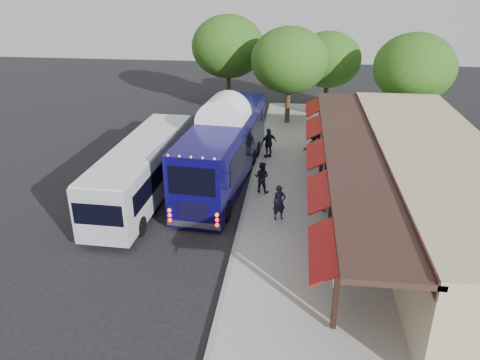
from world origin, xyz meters
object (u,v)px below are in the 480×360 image
at_px(ped_b, 262,177).
at_px(ped_a, 279,203).
at_px(city_bus, 144,168).
at_px(sign_board, 336,285).
at_px(coach_bus, 224,146).
at_px(ped_c, 269,143).
at_px(ped_d, 313,146).

bearing_deg(ped_b, ped_a, 125.02).
distance_m(city_bus, sign_board, 11.89).
bearing_deg(ped_a, city_bus, 143.07).
xyz_separation_m(coach_bus, ped_b, (2.15, -1.53, -1.06)).
bearing_deg(ped_c, coach_bus, 23.12).
bearing_deg(ped_c, ped_b, 54.95).
xyz_separation_m(ped_b, ped_c, (0.03, 5.00, 0.10)).
relative_size(city_bus, ped_c, 5.84).
xyz_separation_m(city_bus, ped_a, (6.86, -1.82, -0.60)).
distance_m(city_bus, ped_d, 10.35).
height_order(city_bus, sign_board, city_bus).
bearing_deg(sign_board, ped_c, 88.01).
bearing_deg(sign_board, city_bus, 124.48).
relative_size(ped_a, sign_board, 1.36).
bearing_deg(coach_bus, ped_b, -30.82).
bearing_deg(ped_c, ped_a, 62.54).
height_order(ped_b, sign_board, ped_b).
height_order(city_bus, ped_c, city_bus).
bearing_deg(sign_board, ped_b, 95.11).
distance_m(coach_bus, ped_d, 5.95).
bearing_deg(ped_b, sign_board, 125.15).
bearing_deg(city_bus, ped_c, 47.42).
bearing_deg(coach_bus, ped_a, -49.26).
distance_m(city_bus, ped_b, 5.95).
height_order(ped_a, ped_b, ped_a).
distance_m(coach_bus, sign_board, 11.62).
distance_m(ped_a, sign_board, 6.28).
relative_size(ped_a, ped_b, 1.02).
bearing_deg(ped_c, ped_d, 141.60).
relative_size(ped_c, sign_board, 1.50).
bearing_deg(ped_b, ped_c, -75.23).
relative_size(coach_bus, ped_b, 7.32).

